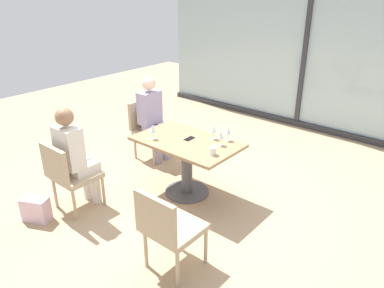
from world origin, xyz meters
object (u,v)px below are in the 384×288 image
Objects in this scene: chair_far_left at (148,126)px; person_front_left at (75,154)px; wine_glass_0 at (153,129)px; chair_front_right at (168,226)px; wine_glass_1 at (213,129)px; person_far_left at (153,115)px; dining_table_main at (187,155)px; wine_glass_3 at (221,135)px; wine_glass_2 at (228,130)px; coffee_cup at (213,151)px; chair_front_left at (69,173)px; cell_phone_on_table at (189,139)px; handbag_0 at (36,209)px.

person_front_left is at bearing -75.78° from chair_far_left.
chair_far_left is at bearing 139.96° from wine_glass_0.
wine_glass_1 reaches higher than chair_front_right.
dining_table_main is at bearing -23.42° from person_far_left.
wine_glass_0 is 0.83m from wine_glass_3.
wine_glass_1 is 0.18m from wine_glass_2.
dining_table_main is 6.92× the size of wine_glass_1.
wine_glass_2 reaches higher than dining_table_main.
chair_front_right is 4.70× the size of wine_glass_2.
coffee_cup is (0.10, -0.43, -0.09)m from wine_glass_2.
person_front_left reaches higher than wine_glass_0.
chair_front_left is 1.00× the size of chair_front_right.
wine_glass_1 is 0.20m from wine_glass_3.
wine_glass_1 is at bearing 52.56° from person_front_left.
chair_front_left is at bearing -76.70° from chair_far_left.
wine_glass_0 is (-0.35, -0.23, 0.33)m from dining_table_main.
chair_front_right is 1.47m from cell_phone_on_table.
chair_front_right is 6.04× the size of cell_phone_on_table.
person_far_left is 6.81× the size of wine_glass_0.
cell_phone_on_table is (0.34, 0.29, -0.13)m from wine_glass_0.
person_far_left is 2.09m from handbag_0.
chair_front_left is 1.09m from wine_glass_0.
handbag_0 is (-0.57, -1.32, -0.72)m from wine_glass_0.
person_front_left is 6.81× the size of wine_glass_3.
cell_phone_on_table is (1.15, -0.40, 0.24)m from chair_far_left.
wine_glass_2 is at bearing 31.85° from cell_phone_on_table.
dining_table_main is 8.89× the size of cell_phone_on_table.
dining_table_main is 0.46m from wine_glass_1.
wine_glass_3 is at bearing 45.74° from person_front_left.
person_far_left is 1.64m from coffee_cup.
wine_glass_3 is at bearing 25.87° from handbag_0.
wine_glass_0 is at bearing -152.95° from wine_glass_3.
person_far_left is (-1.83, 1.62, 0.20)m from chair_front_right.
dining_table_main is 1.02× the size of person_front_left.
dining_table_main reaches higher than handbag_0.
chair_front_right is at bearing -74.16° from coffee_cup.
person_front_left reaches higher than dining_table_main.
chair_front_right is 4.70× the size of wine_glass_3.
person_front_left and person_far_left have the same top height.
wine_glass_3 is 0.29m from coffee_cup.
wine_glass_1 and wine_glass_2 have the same top height.
coffee_cup is at bearing 36.76° from person_front_left.
chair_front_right is 1.58m from wine_glass_2.
chair_far_left is 1.12m from wine_glass_0.
wine_glass_3 is at bearing 106.39° from chair_front_right.
handbag_0 is at bearing -124.82° from wine_glass_2.
person_front_left is 14.00× the size of coffee_cup.
person_far_left is at bearing 170.59° from wine_glass_1.
wine_glass_3 is (1.17, 1.31, 0.37)m from chair_front_left.
dining_table_main is at bearing -21.42° from chair_far_left.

